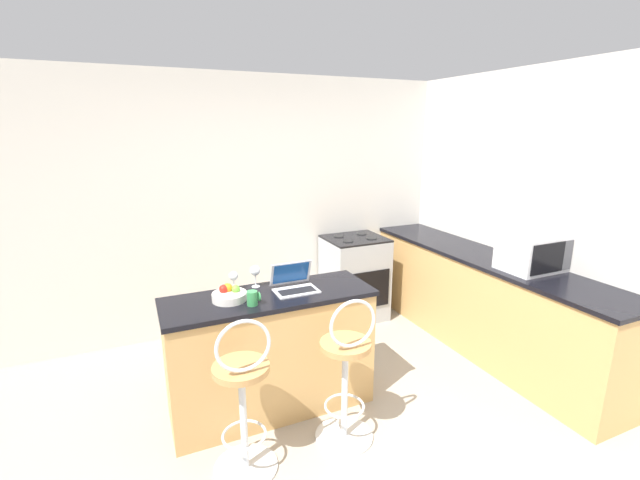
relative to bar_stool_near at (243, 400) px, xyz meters
The scene contains 14 objects.
ground_plane 0.94m from the bar_stool_near, 18.45° to the right, with size 20.00×20.00×0.00m, color gray.
wall_back 2.33m from the bar_stool_near, 70.06° to the left, with size 12.00×0.06×2.60m.
wall_right 2.92m from the bar_stool_near, ahead, with size 0.06×12.00×2.60m.
breakfast_bar 0.64m from the bar_stool_near, 57.07° to the left, with size 1.51×0.53×0.92m.
counter_right 2.57m from the bar_stool_near, 14.46° to the left, with size 0.59×2.81×0.92m.
bar_stool_near is the anchor object (origin of this frame).
bar_stool_far 0.69m from the bar_stool_near, ahead, with size 0.40×0.40×1.06m.
laptop 0.91m from the bar_stool_near, 45.88° to the left, with size 0.31×0.25×0.20m.
microwave 2.59m from the bar_stool_near, ahead, with size 0.50×0.37×0.31m.
stove_range 2.42m from the bar_stool_near, 45.60° to the left, with size 0.63×0.57×0.93m.
mug_green 0.65m from the bar_stool_near, 64.87° to the left, with size 0.09×0.07×0.10m.
wine_glass_tall 0.95m from the bar_stool_near, 67.60° to the left, with size 0.08×0.08×0.17m.
fruit_bowl 0.72m from the bar_stool_near, 83.45° to the left, with size 0.24×0.24×0.11m.
wine_glass_short 0.90m from the bar_stool_near, 79.38° to the left, with size 0.07×0.07×0.15m.
Camera 1 is at (-1.24, -1.97, 2.07)m, focal length 24.00 mm.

